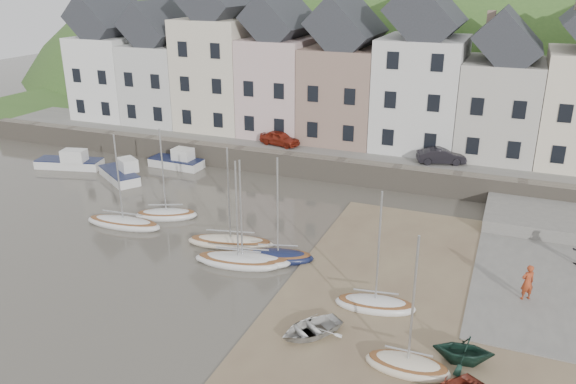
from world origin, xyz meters
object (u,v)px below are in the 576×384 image
at_px(rowboat_white, 310,328).
at_px(car_right, 441,156).
at_px(person_red, 527,282).
at_px(car_left, 280,138).
at_px(sailboat_0, 123,223).
at_px(rowboat_green, 463,350).

relative_size(rowboat_white, car_right, 0.82).
distance_m(person_red, car_left, 25.44).
distance_m(sailboat_0, car_right, 23.83).
height_order(sailboat_0, rowboat_green, sailboat_0).
distance_m(rowboat_white, car_left, 25.19).
xyz_separation_m(rowboat_green, car_right, (-4.10, 22.15, 1.49)).
distance_m(car_left, car_right, 13.38).
bearing_deg(rowboat_green, person_red, 151.43).
bearing_deg(rowboat_white, car_right, 121.17).
bearing_deg(rowboat_green, car_right, -177.47).
distance_m(sailboat_0, car_left, 16.59).
bearing_deg(rowboat_white, sailboat_0, -166.47).
xyz_separation_m(sailboat_0, person_red, (24.07, 0.03, 0.79)).
relative_size(sailboat_0, rowboat_green, 2.57).
bearing_deg(person_red, rowboat_white, 5.10).
height_order(rowboat_green, car_right, car_right).
xyz_separation_m(sailboat_0, rowboat_white, (15.18, -6.69, 0.11)).
distance_m(sailboat_0, rowboat_green, 22.59).
relative_size(rowboat_white, rowboat_green, 1.21).
bearing_deg(car_left, car_right, -77.11).
bearing_deg(car_right, rowboat_white, 155.87).
bearing_deg(rowboat_green, rowboat_white, -93.88).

